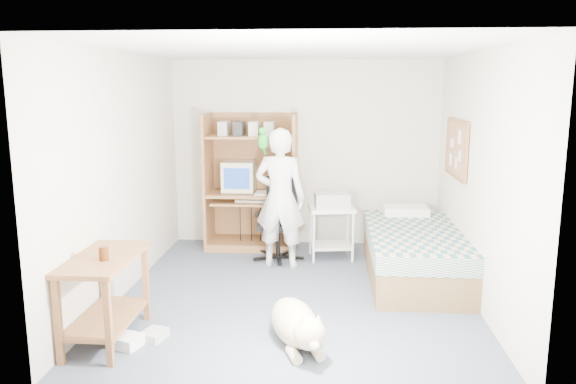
% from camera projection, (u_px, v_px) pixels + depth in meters
% --- Properties ---
extents(floor, '(4.00, 4.00, 0.00)m').
position_uv_depth(floor, '(296.00, 294.00, 5.90)').
color(floor, '#495464').
rests_on(floor, ground).
extents(wall_back, '(3.60, 0.02, 2.50)m').
position_uv_depth(wall_back, '(305.00, 153.00, 7.63)').
color(wall_back, silver).
rests_on(wall_back, floor).
extents(wall_right, '(0.02, 4.00, 2.50)m').
position_uv_depth(wall_right, '(478.00, 179.00, 5.53)').
color(wall_right, silver).
rests_on(wall_right, floor).
extents(wall_left, '(0.02, 4.00, 2.50)m').
position_uv_depth(wall_left, '(123.00, 175.00, 5.80)').
color(wall_left, silver).
rests_on(wall_left, floor).
extents(ceiling, '(3.60, 4.00, 0.02)m').
position_uv_depth(ceiling, '(297.00, 50.00, 5.43)').
color(ceiling, white).
rests_on(ceiling, wall_back).
extents(computer_hutch, '(1.20, 0.63, 1.80)m').
position_uv_depth(computer_hutch, '(252.00, 187.00, 7.50)').
color(computer_hutch, brown).
rests_on(computer_hutch, floor).
extents(bed, '(1.02, 2.02, 0.66)m').
position_uv_depth(bed, '(414.00, 253.00, 6.35)').
color(bed, brown).
rests_on(bed, floor).
extents(side_desk, '(0.50, 1.00, 0.75)m').
position_uv_depth(side_desk, '(105.00, 285.00, 4.75)').
color(side_desk, brown).
rests_on(side_desk, floor).
extents(corkboard, '(0.04, 0.94, 0.66)m').
position_uv_depth(corkboard, '(456.00, 149.00, 6.38)').
color(corkboard, olive).
rests_on(corkboard, wall_right).
extents(office_chair, '(0.57, 0.57, 1.01)m').
position_uv_depth(office_chair, '(279.00, 230.00, 7.07)').
color(office_chair, black).
rests_on(office_chair, floor).
extents(person, '(0.66, 0.49, 1.68)m').
position_uv_depth(person, '(280.00, 198.00, 6.68)').
color(person, white).
rests_on(person, floor).
extents(parrot, '(0.12, 0.22, 0.34)m').
position_uv_depth(parrot, '(263.00, 140.00, 6.57)').
color(parrot, '#138821').
rests_on(parrot, person).
extents(dog, '(0.60, 1.09, 0.42)m').
position_uv_depth(dog, '(297.00, 324.00, 4.72)').
color(dog, beige).
rests_on(dog, floor).
extents(printer_cart, '(0.61, 0.51, 0.66)m').
position_uv_depth(printer_cart, '(331.00, 224.00, 7.05)').
color(printer_cart, white).
rests_on(printer_cart, floor).
extents(printer, '(0.46, 0.37, 0.18)m').
position_uv_depth(printer, '(332.00, 200.00, 7.00)').
color(printer, '#ABABA6').
rests_on(printer, printer_cart).
extents(crt_monitor, '(0.43, 0.46, 0.40)m').
position_uv_depth(crt_monitor, '(239.00, 176.00, 7.49)').
color(crt_monitor, beige).
rests_on(crt_monitor, computer_hutch).
extents(keyboard, '(0.45, 0.17, 0.03)m').
position_uv_depth(keyboard, '(253.00, 200.00, 7.37)').
color(keyboard, beige).
rests_on(keyboard, computer_hutch).
extents(pencil_cup, '(0.08, 0.08, 0.12)m').
position_uv_depth(pencil_cup, '(275.00, 189.00, 7.39)').
color(pencil_cup, yellow).
rests_on(pencil_cup, computer_hutch).
extents(drink_glass, '(0.08, 0.08, 0.12)m').
position_uv_depth(drink_glass, '(104.00, 253.00, 4.58)').
color(drink_glass, '#401F0A').
rests_on(drink_glass, side_desk).
extents(floor_box_a, '(0.30, 0.27, 0.10)m').
position_uv_depth(floor_box_a, '(126.00, 341.00, 4.70)').
color(floor_box_a, white).
rests_on(floor_box_a, floor).
extents(floor_box_b, '(0.24, 0.26, 0.08)m').
position_uv_depth(floor_box_b, '(154.00, 335.00, 4.84)').
color(floor_box_b, '#B8B8B3').
rests_on(floor_box_b, floor).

